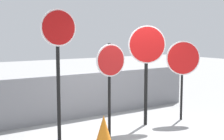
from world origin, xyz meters
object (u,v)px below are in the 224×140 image
stop_sign_2 (147,55)px  traffic_cone_0 (104,133)px  stop_sign_1 (110,69)px  stop_sign_3 (183,62)px  stop_sign_0 (59,49)px

stop_sign_2 → traffic_cone_0: bearing=-127.5°
stop_sign_1 → stop_sign_3: 2.30m
stop_sign_0 → stop_sign_2: 2.43m
stop_sign_1 → traffic_cone_0: 1.38m
stop_sign_0 → stop_sign_1: 1.25m
stop_sign_2 → stop_sign_3: 1.09m
stop_sign_2 → stop_sign_3: stop_sign_2 is taller
stop_sign_1 → traffic_cone_0: (-0.52, -0.56, -1.15)m
stop_sign_3 → traffic_cone_0: 3.12m
stop_sign_2 → stop_sign_0: bearing=-146.3°
stop_sign_0 → traffic_cone_0: stop_sign_0 is taller
stop_sign_3 → traffic_cone_0: (-2.81, -0.72, -1.16)m
stop_sign_0 → stop_sign_1: bearing=2.8°
stop_sign_0 → stop_sign_3: size_ratio=1.31×
stop_sign_3 → stop_sign_2: bearing=-158.4°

